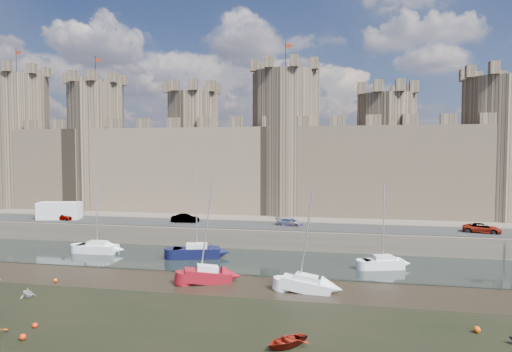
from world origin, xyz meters
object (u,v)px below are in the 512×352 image
object	(u,v)px
car_1	(185,218)
sailboat_1	(197,251)
sailboat_2	(383,262)
car_3	(482,228)
sailboat_5	(307,284)
van	(59,211)
sailboat_4	(208,275)
car_0	(62,216)
sailboat_0	(97,248)
car_2	(290,222)

from	to	relation	value
car_1	sailboat_1	size ratio (longest dim) A/B	0.36
sailboat_2	sailboat_1	bearing A→B (deg)	160.68
car_3	sailboat_5	bearing A→B (deg)	148.41
van	car_3	bearing A→B (deg)	-12.10
sailboat_4	sailboat_5	distance (m)	9.59
car_1	van	size ratio (longest dim) A/B	0.65
sailboat_1	sailboat_2	distance (m)	21.12
car_0	sailboat_1	size ratio (longest dim) A/B	0.32
car_1	sailboat_0	bearing A→B (deg)	137.74
car_2	sailboat_0	distance (m)	24.94
car_3	car_0	bearing A→B (deg)	104.12
car_3	sailboat_1	xyz separation A→B (m)	(-33.63, -9.55, -2.27)
car_2	sailboat_0	bearing A→B (deg)	131.25
car_3	van	bearing A→B (deg)	103.66
car_0	sailboat_2	distance (m)	45.95
car_3	car_2	bearing A→B (deg)	101.96
sailboat_0	car_0	bearing A→B (deg)	138.68
car_3	sailboat_5	distance (m)	28.09
sailboat_5	car_2	bearing A→B (deg)	105.20
sailboat_5	sailboat_0	bearing A→B (deg)	162.93
sailboat_5	car_0	bearing A→B (deg)	156.97
sailboat_2	sailboat_5	xyz separation A→B (m)	(-7.32, -9.38, -0.05)
sailboat_0	sailboat_4	bearing A→B (deg)	-30.71
car_3	sailboat_1	size ratio (longest dim) A/B	0.41
sailboat_1	sailboat_5	size ratio (longest dim) A/B	1.13
car_2	car_3	size ratio (longest dim) A/B	0.86
car_0	sailboat_5	bearing A→B (deg)	-105.96
sailboat_2	van	bearing A→B (deg)	150.17
car_1	van	distance (m)	19.38
car_2	sailboat_2	distance (m)	15.98
van	sailboat_1	size ratio (longest dim) A/B	0.55
car_2	sailboat_4	distance (m)	20.40
car_2	sailboat_2	xyz separation A→B (m)	(11.33, -11.03, -2.30)
sailboat_1	car_2	bearing A→B (deg)	29.97
van	car_2	bearing A→B (deg)	-10.91
car_2	sailboat_5	bearing A→B (deg)	-151.57
van	sailboat_2	distance (m)	46.87
car_2	van	world-z (taller)	van
van	sailboat_2	size ratio (longest dim) A/B	0.65
van	sailboat_2	bearing A→B (deg)	-24.87
sailboat_4	car_2	bearing A→B (deg)	51.43
car_0	sailboat_5	size ratio (longest dim) A/B	0.37
car_0	sailboat_0	bearing A→B (deg)	-118.25
sailboat_0	sailboat_5	distance (m)	28.64
car_1	van	world-z (taller)	van
car_2	sailboat_4	xyz separation A→B (m)	(-5.53, -19.51, -2.28)
car_2	car_3	world-z (taller)	car_3
car_1	sailboat_2	distance (m)	28.59
car_3	sailboat_0	distance (m)	47.56
car_1	sailboat_4	xyz separation A→B (m)	(9.41, -19.47, -2.37)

